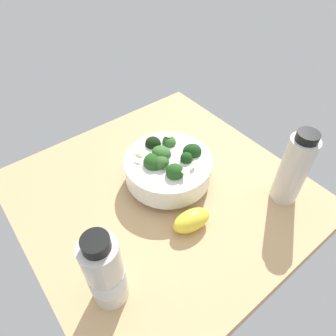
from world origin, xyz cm
name	(u,v)px	position (x,y,z in cm)	size (l,w,h in cm)	color
ground_plane	(162,198)	(0.00, 0.00, -2.27)	(56.68, 56.68, 4.54)	tan
bowl_of_broccoli	(168,166)	(-3.02, -1.60, 4.40)	(18.38, 18.38, 9.94)	white
lemon_wedge	(192,220)	(0.93, 10.68, 2.13)	(7.68, 4.14, 4.27)	yellow
bottle_tall	(105,273)	(19.57, 12.29, 7.44)	(5.77, 5.77, 16.63)	beige
bottle_short	(294,169)	(-19.31, 16.90, 8.21)	(5.39, 5.39, 17.10)	beige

